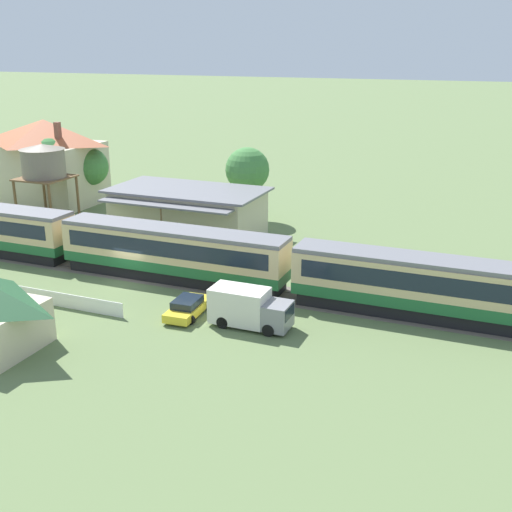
# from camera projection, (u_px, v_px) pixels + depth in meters

# --- Properties ---
(ground_plane) EXTENTS (600.00, 600.00, 0.00)m
(ground_plane) POSITION_uv_depth(u_px,v_px,m) (129.00, 281.00, 49.42)
(ground_plane) COLOR #607547
(passenger_train) EXTENTS (57.03, 3.03, 4.15)m
(passenger_train) POSITION_uv_depth(u_px,v_px,m) (176.00, 251.00, 48.89)
(passenger_train) COLOR #1E6033
(passenger_train) RESTS_ON ground_plane
(railway_track) EXTENTS (115.08, 3.60, 0.04)m
(railway_track) POSITION_uv_depth(u_px,v_px,m) (265.00, 293.00, 46.99)
(railway_track) COLOR #665B51
(railway_track) RESTS_ON ground_plane
(station_building) EXTENTS (14.41, 8.99, 4.56)m
(station_building) POSITION_uv_depth(u_px,v_px,m) (188.00, 212.00, 60.17)
(station_building) COLOR beige
(station_building) RESTS_ON ground_plane
(station_house_terracotta_roof) EXTENTS (12.15, 8.48, 9.41)m
(station_house_terracotta_roof) POSITION_uv_depth(u_px,v_px,m) (47.00, 160.00, 72.27)
(station_house_terracotta_roof) COLOR beige
(station_house_terracotta_roof) RESTS_ON ground_plane
(water_tower) EXTENTS (4.83, 4.83, 7.86)m
(water_tower) POSITION_uv_depth(u_px,v_px,m) (43.00, 162.00, 64.41)
(water_tower) COLOR brown
(water_tower) RESTS_ON ground_plane
(parked_car_yellow) EXTENTS (2.34, 4.40, 1.23)m
(parked_car_yellow) POSITION_uv_depth(u_px,v_px,m) (188.00, 307.00, 42.98)
(parked_car_yellow) COLOR yellow
(parked_car_yellow) RESTS_ON ground_plane
(delivery_truck_grey) EXTENTS (5.28, 2.10, 2.51)m
(delivery_truck_grey) POSITION_uv_depth(u_px,v_px,m) (248.00, 308.00, 41.09)
(delivery_truck_grey) COLOR gray
(delivery_truck_grey) RESTS_ON ground_plane
(yard_tree_0) EXTENTS (4.29, 4.29, 7.78)m
(yard_tree_0) POSITION_uv_depth(u_px,v_px,m) (51.00, 158.00, 69.50)
(yard_tree_0) COLOR brown
(yard_tree_0) RESTS_ON ground_plane
(yard_tree_1) EXTENTS (4.49, 4.49, 7.50)m
(yard_tree_1) POSITION_uv_depth(u_px,v_px,m) (247.00, 170.00, 64.88)
(yard_tree_1) COLOR #4C3823
(yard_tree_1) RESTS_ON ground_plane
(yard_tree_2) EXTENTS (4.21, 4.21, 6.43)m
(yard_tree_2) POSITION_uv_depth(u_px,v_px,m) (90.00, 167.00, 71.53)
(yard_tree_2) COLOR brown
(yard_tree_2) RESTS_ON ground_plane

